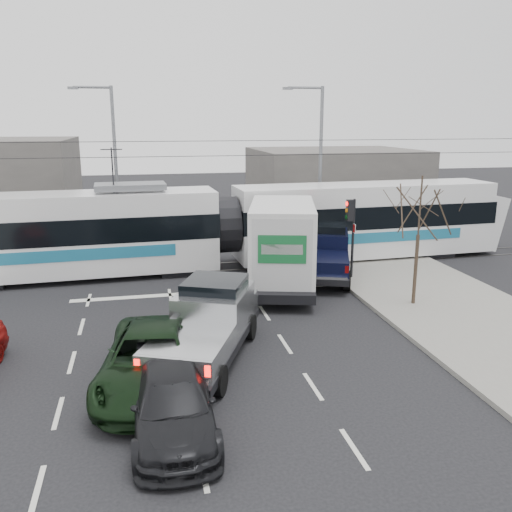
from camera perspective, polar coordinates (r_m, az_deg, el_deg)
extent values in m
plane|color=black|center=(17.73, -2.34, -9.68)|extent=(120.00, 120.00, 0.00)
cube|color=gray|center=(21.04, 22.78, -6.70)|extent=(6.00, 60.00, 0.15)
cube|color=#33302D|center=(27.10, -5.93, -1.26)|extent=(60.00, 1.60, 0.03)
cube|color=#655F5C|center=(42.86, 8.15, 7.72)|extent=(12.00, 10.00, 5.00)
cylinder|color=#47382B|center=(21.90, 16.45, -1.37)|extent=(0.14, 0.14, 2.75)
cylinder|color=#47382B|center=(21.40, 16.91, 5.10)|extent=(0.07, 0.07, 2.25)
cylinder|color=black|center=(24.89, 10.16, 1.82)|extent=(0.12, 0.12, 3.60)
cube|color=black|center=(24.58, 9.85, 4.76)|extent=(0.28, 0.28, 0.95)
cylinder|color=#FF0C07|center=(24.48, 9.55, 5.45)|extent=(0.06, 0.20, 0.20)
cylinder|color=orange|center=(24.52, 9.53, 4.76)|extent=(0.06, 0.20, 0.20)
cylinder|color=#05330C|center=(24.57, 9.50, 4.07)|extent=(0.06, 0.20, 0.20)
cube|color=white|center=(24.65, 10.29, 2.88)|extent=(0.02, 0.30, 0.40)
cylinder|color=slate|center=(31.79, 6.78, 9.22)|extent=(0.20, 0.20, 9.00)
cylinder|color=slate|center=(31.43, 5.21, 17.23)|extent=(2.00, 0.14, 0.14)
cube|color=slate|center=(31.15, 3.37, 17.20)|extent=(0.55, 0.25, 0.14)
cylinder|color=slate|center=(32.14, -14.52, 8.92)|extent=(0.20, 0.20, 9.00)
cylinder|color=slate|center=(32.14, -16.88, 16.64)|extent=(2.00, 0.14, 0.14)
cube|color=slate|center=(32.22, -18.71, 16.41)|extent=(0.55, 0.25, 0.14)
cylinder|color=black|center=(26.19, -6.23, 10.41)|extent=(60.00, 0.03, 0.03)
cylinder|color=black|center=(26.16, -6.28, 11.94)|extent=(60.00, 0.03, 0.03)
cube|color=white|center=(26.51, -19.18, 0.11)|extent=(13.87, 3.53, 1.67)
cube|color=black|center=(26.25, -19.41, 2.84)|extent=(13.94, 3.57, 1.14)
cube|color=white|center=(26.08, -19.59, 5.05)|extent=(13.86, 3.42, 1.06)
cube|color=#1B6789|center=(25.03, -19.46, 0.01)|extent=(9.61, 0.48, 0.53)
cube|color=white|center=(29.32, 11.29, 1.91)|extent=(13.87, 3.53, 1.67)
cube|color=black|center=(29.08, 11.41, 4.39)|extent=(13.94, 3.57, 1.14)
cube|color=white|center=(28.93, 11.51, 6.39)|extent=(13.86, 3.42, 1.06)
cube|color=#1B6789|center=(27.99, 12.61, 1.91)|extent=(9.61, 0.48, 0.53)
cylinder|color=black|center=(26.72, -3.20, 3.31)|extent=(1.20, 2.81, 2.77)
cube|color=slate|center=(25.90, -13.09, 7.16)|extent=(3.28, 1.88, 0.27)
cube|color=black|center=(26.81, -7.84, -1.08)|extent=(2.25, 2.55, 0.38)
cube|color=black|center=(27.67, 1.41, -0.47)|extent=(2.25, 2.55, 0.38)
cube|color=black|center=(31.31, 17.37, 0.60)|extent=(2.25, 2.55, 0.38)
cube|color=black|center=(16.68, -5.39, -9.13)|extent=(4.39, 6.49, 0.27)
cube|color=#B6B8BB|center=(17.40, -4.40, -5.48)|extent=(2.93, 3.20, 1.22)
cube|color=black|center=(17.30, -4.34, -3.38)|extent=(2.39, 2.41, 0.58)
cube|color=#B6B8BB|center=(18.83, -3.17, -4.71)|extent=(2.29, 1.82, 0.58)
cube|color=#B6B8BB|center=(15.34, -6.90, -9.60)|extent=(3.01, 3.37, 0.69)
cube|color=silver|center=(14.10, -8.94, -13.19)|extent=(1.87, 0.95, 0.19)
cube|color=#FF0C07|center=(14.36, -12.39, -11.09)|extent=(0.17, 0.14, 0.30)
cube|color=#FF0C07|center=(13.75, -5.09, -11.96)|extent=(0.17, 0.14, 0.30)
cylinder|color=black|center=(18.76, -6.52, -7.00)|extent=(0.61, 0.90, 0.85)
cylinder|color=black|center=(18.28, -0.64, -7.48)|extent=(0.61, 0.90, 0.85)
cylinder|color=black|center=(15.38, -11.10, -12.10)|extent=(0.61, 0.90, 0.85)
cylinder|color=black|center=(14.79, -3.91, -12.96)|extent=(0.61, 0.90, 0.85)
cube|color=black|center=(24.01, 2.74, -1.76)|extent=(4.46, 7.99, 0.38)
cube|color=white|center=(26.58, 2.79, 1.85)|extent=(2.85, 2.39, 1.73)
cube|color=black|center=(26.60, 2.81, 3.28)|extent=(2.37, 1.72, 0.65)
cube|color=silver|center=(22.88, 2.78, 1.58)|extent=(3.84, 5.65, 3.19)
cube|color=silver|center=(20.40, 2.75, 0.02)|extent=(2.22, 0.64, 2.81)
cube|color=#155F2E|center=(20.28, 2.76, 0.69)|extent=(1.76, 0.49, 1.09)
cube|color=black|center=(20.64, 2.70, -4.74)|extent=(2.33, 0.86, 0.19)
cylinder|color=black|center=(26.40, 0.28, -0.52)|extent=(0.56, 1.03, 0.97)
cylinder|color=black|center=(26.40, 5.24, -0.58)|extent=(0.56, 1.03, 0.97)
cylinder|color=black|center=(22.02, -0.26, -3.36)|extent=(0.59, 1.13, 1.08)
cylinder|color=black|center=(22.02, 5.70, -3.43)|extent=(0.59, 1.13, 1.08)
cube|color=black|center=(25.27, 7.29, -1.01)|extent=(3.81, 5.92, 0.28)
cube|color=black|center=(26.06, 7.37, 1.21)|extent=(2.68, 2.87, 1.28)
cube|color=black|center=(26.03, 7.41, 2.69)|extent=(2.21, 2.16, 0.61)
cube|color=black|center=(27.41, 7.38, 1.30)|extent=(2.17, 1.60, 0.61)
cube|color=black|center=(23.98, 7.29, -0.74)|extent=(2.74, 3.03, 0.72)
cube|color=silver|center=(22.67, 7.23, -2.40)|extent=(1.85, 0.83, 0.20)
cube|color=#590505|center=(22.68, 4.98, -1.25)|extent=(0.18, 0.14, 0.31)
cube|color=#590505|center=(22.68, 9.55, -1.40)|extent=(0.18, 0.14, 0.31)
cylinder|color=black|center=(27.05, 5.32, -0.31)|extent=(0.59, 0.94, 0.89)
cylinder|color=black|center=(27.05, 9.32, -0.44)|extent=(0.59, 0.94, 0.89)
cylinder|color=black|center=(23.63, 4.94, -2.44)|extent=(0.59, 0.94, 0.89)
cylinder|color=black|center=(23.62, 9.52, -2.59)|extent=(0.59, 0.94, 0.89)
imported|color=black|center=(15.33, -10.92, -10.67)|extent=(3.38, 5.98, 1.58)
imported|color=black|center=(13.31, -8.74, -15.11)|extent=(1.93, 4.73, 1.37)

